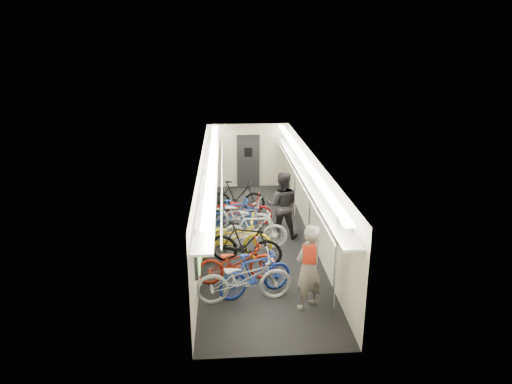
{
  "coord_description": "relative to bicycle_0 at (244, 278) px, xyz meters",
  "views": [
    {
      "loc": [
        -0.85,
        -11.69,
        5.27
      ],
      "look_at": [
        0.0,
        0.76,
        1.15
      ],
      "focal_mm": 32.0,
      "sensor_mm": 36.0,
      "label": 1
    }
  ],
  "objects": [
    {
      "name": "bicycle_8",
      "position": [
        0.14,
        4.34,
        -0.06
      ],
      "size": [
        1.89,
        0.91,
        0.95
      ],
      "primitive_type": "imported",
      "rotation": [
        0.0,
        0.0,
        1.41
      ],
      "color": "maroon",
      "rests_on": "ground"
    },
    {
      "name": "bicycle_9",
      "position": [
        0.02,
        5.3,
        -0.0
      ],
      "size": [
        1.82,
        0.62,
        1.07
      ],
      "primitive_type": "imported",
      "rotation": [
        0.0,
        0.0,
        1.51
      ],
      "color": "black",
      "rests_on": "ground"
    },
    {
      "name": "bicycle_4",
      "position": [
        -0.28,
        2.02,
        0.03
      ],
      "size": [
        2.24,
        1.0,
        1.14
      ],
      "primitive_type": "imported",
      "rotation": [
        0.0,
        0.0,
        1.46
      ],
      "color": "yellow",
      "rests_on": "ground"
    },
    {
      "name": "train_car_shell",
      "position": [
        0.16,
        3.86,
        1.12
      ],
      "size": [
        10.0,
        10.0,
        10.0
      ],
      "color": "black",
      "rests_on": "ground"
    },
    {
      "name": "bicycle_7",
      "position": [
        -0.08,
        3.98,
        -0.07
      ],
      "size": [
        1.62,
        0.92,
        0.94
      ],
      "primitive_type": "imported",
      "rotation": [
        0.0,
        0.0,
        1.89
      ],
      "color": "navy",
      "rests_on": "ground"
    },
    {
      "name": "bicycle_1",
      "position": [
        0.26,
        0.22,
        -0.02
      ],
      "size": [
        1.77,
        1.08,
        1.03
      ],
      "primitive_type": "imported",
      "rotation": [
        0.0,
        0.0,
        1.95
      ],
      "color": "#193398",
      "rests_on": "ground"
    },
    {
      "name": "backpack",
      "position": [
        1.28,
        -0.47,
        0.74
      ],
      "size": [
        0.28,
        0.18,
        0.38
      ],
      "primitive_type": "cube",
      "rotation": [
        0.0,
        0.0,
        -0.17
      ],
      "color": "#AD2411",
      "rests_on": "passenger_near"
    },
    {
      "name": "bicycle_5",
      "position": [
        0.39,
        2.57,
        -0.01
      ],
      "size": [
        1.77,
        0.53,
        1.06
      ],
      "primitive_type": "imported",
      "rotation": [
        0.0,
        0.0,
        1.55
      ],
      "color": "silver",
      "rests_on": "ground"
    },
    {
      "name": "passenger_near",
      "position": [
        1.3,
        -0.33,
        0.38
      ],
      "size": [
        0.8,
        0.75,
        1.84
      ],
      "primitive_type": "imported",
      "rotation": [
        0.0,
        0.0,
        3.77
      ],
      "color": "gray",
      "rests_on": "ground"
    },
    {
      "name": "bicycle_3",
      "position": [
        0.12,
        1.69,
        0.02
      ],
      "size": [
        1.93,
        1.09,
        1.12
      ],
      "primitive_type": "imported",
      "rotation": [
        0.0,
        0.0,
        1.25
      ],
      "color": "black",
      "rests_on": "ground"
    },
    {
      "name": "bicycle_6",
      "position": [
        0.03,
        3.67,
        -0.0
      ],
      "size": [
        2.16,
        1.46,
        1.07
      ],
      "primitive_type": "imported",
      "rotation": [
        0.0,
        0.0,
        1.17
      ],
      "color": "#9F9FA3",
      "rests_on": "ground"
    },
    {
      "name": "bicycle_0",
      "position": [
        0.0,
        0.0,
        0.0
      ],
      "size": [
        2.11,
        0.92,
        1.08
      ],
      "primitive_type": "imported",
      "rotation": [
        0.0,
        0.0,
        1.68
      ],
      "color": "#AAA9AE",
      "rests_on": "ground"
    },
    {
      "name": "bicycle_2",
      "position": [
        -0.13,
        0.85,
        -0.05
      ],
      "size": [
        1.93,
        0.92,
        0.97
      ],
      "primitive_type": "imported",
      "rotation": [
        0.0,
        0.0,
        1.72
      ],
      "color": "#A02311",
      "rests_on": "ground"
    },
    {
      "name": "passenger_mid",
      "position": [
        1.21,
        3.31,
        0.42
      ],
      "size": [
        1.02,
        0.85,
        1.91
      ],
      "primitive_type": "imported",
      "rotation": [
        0.0,
        0.0,
        3.0
      ],
      "color": "black",
      "rests_on": "ground"
    }
  ]
}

